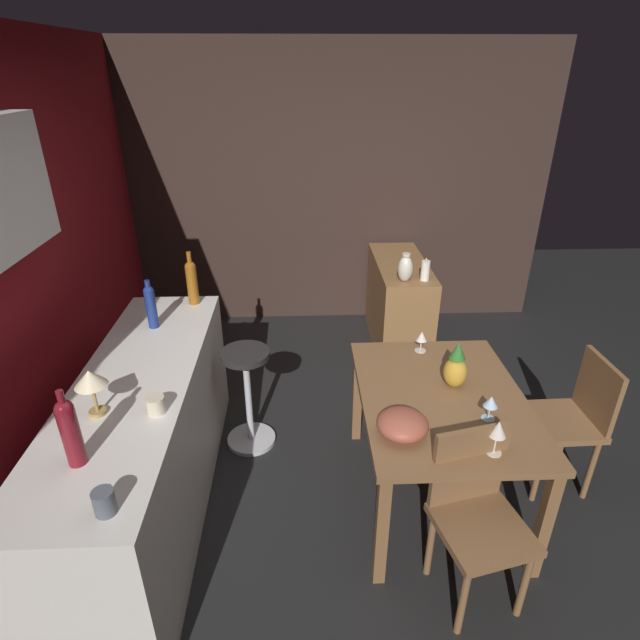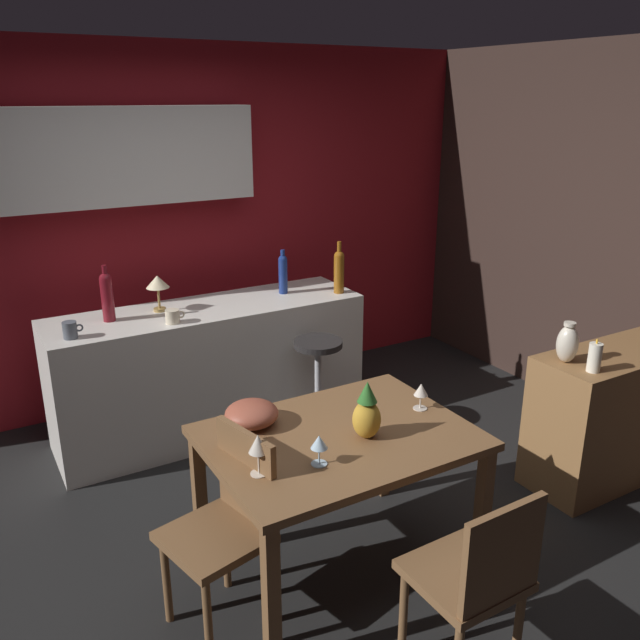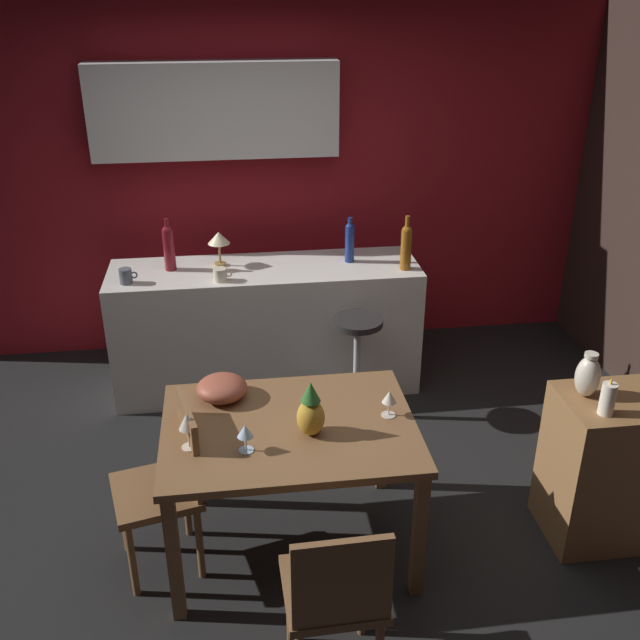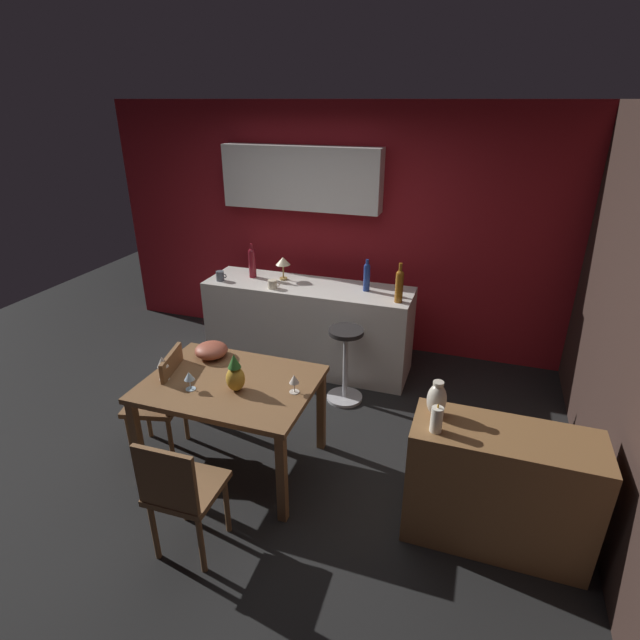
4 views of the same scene
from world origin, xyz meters
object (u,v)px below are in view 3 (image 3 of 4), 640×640
at_px(wine_glass_left, 389,398).
at_px(pillar_candle_tall, 608,399).
at_px(vase_ceramic_ivory, 588,376).
at_px(bar_stool, 357,366).
at_px(wine_glass_center, 245,432).
at_px(fruit_bowl, 222,388).
at_px(chair_near_window, 169,481).
at_px(wine_glass_right, 187,422).
at_px(cup_cream, 220,275).
at_px(chair_by_doorway, 336,595).
at_px(wine_bottle_cobalt, 350,241).
at_px(dining_table, 289,440).
at_px(pineapple_centerpiece, 311,412).
at_px(cup_slate, 126,276).
at_px(wine_bottle_ruby, 169,246).
at_px(wine_bottle_amber, 406,245).
at_px(counter_lamp, 219,240).

relative_size(wine_glass_left, pillar_candle_tall, 0.73).
bearing_deg(wine_glass_left, vase_ceramic_ivory, -4.40).
xyz_separation_m(bar_stool, pillar_candle_tall, (0.93, -1.36, 0.51)).
height_order(bar_stool, wine_glass_center, wine_glass_center).
xyz_separation_m(wine_glass_left, fruit_bowl, (-0.80, 0.27, -0.04)).
xyz_separation_m(chair_near_window, wine_glass_left, (1.08, 0.05, 0.35)).
xyz_separation_m(wine_glass_right, cup_cream, (0.16, 1.59, 0.07)).
xyz_separation_m(chair_by_doorway, wine_bottle_cobalt, (0.48, 2.53, 0.56)).
height_order(dining_table, wine_bottle_cobalt, wine_bottle_cobalt).
height_order(pineapple_centerpiece, wine_bottle_cobalt, wine_bottle_cobalt).
xyz_separation_m(wine_glass_left, vase_ceramic_ivory, (0.96, -0.07, 0.09)).
distance_m(cup_slate, cup_cream, 0.60).
bearing_deg(wine_bottle_ruby, pillar_candle_tall, -42.48).
height_order(chair_by_doorway, wine_bottle_amber, wine_bottle_amber).
distance_m(wine_glass_right, pineapple_centerpiece, 0.56).
bearing_deg(dining_table, cup_slate, 120.96).
xyz_separation_m(bar_stool, wine_bottle_cobalt, (0.04, 0.56, 0.67)).
xyz_separation_m(wine_bottle_amber, cup_slate, (-1.83, -0.01, -0.12)).
bearing_deg(wine_bottle_ruby, pineapple_centerpiece, -67.92).
bearing_deg(fruit_bowl, chair_near_window, -130.46).
height_order(chair_near_window, wine_bottle_cobalt, wine_bottle_cobalt).
bearing_deg(fruit_bowl, pillar_candle_tall, -15.90).
height_order(dining_table, cup_slate, cup_slate).
height_order(wine_bottle_amber, counter_lamp, wine_bottle_amber).
bearing_deg(chair_by_doorway, vase_ceramic_ivory, 29.89).
bearing_deg(counter_lamp, wine_glass_center, -87.32).
bearing_deg(cup_slate, wine_glass_right, -75.06).
bearing_deg(fruit_bowl, wine_glass_left, -18.47).
bearing_deg(chair_near_window, wine_glass_left, 2.76).
relative_size(chair_by_doorway, counter_lamp, 3.65).
height_order(wine_glass_right, cup_cream, cup_cream).
bearing_deg(pillar_candle_tall, dining_table, 171.37).
relative_size(wine_glass_right, counter_lamp, 0.77).
bearing_deg(cup_cream, chair_near_window, -100.74).
distance_m(wine_glass_right, counter_lamp, 1.88).
height_order(dining_table, chair_near_window, chair_near_window).
relative_size(wine_glass_right, cup_cream, 1.49).
relative_size(wine_glass_center, wine_bottle_amber, 0.37).
bearing_deg(bar_stool, wine_bottle_amber, 43.79).
relative_size(chair_near_window, bar_stool, 1.23).
bearing_deg(wine_bottle_ruby, wine_glass_center, -77.47).
bearing_deg(cup_cream, wine_bottle_amber, 2.08).
height_order(chair_near_window, cup_slate, cup_slate).
bearing_deg(wine_bottle_amber, bar_stool, -136.21).
height_order(wine_bottle_cobalt, cup_cream, wine_bottle_cobalt).
distance_m(wine_glass_right, cup_slate, 1.68).
xyz_separation_m(dining_table, chair_by_doorway, (0.10, -0.84, -0.16)).
xyz_separation_m(fruit_bowl, wine_bottle_cobalt, (0.90, 1.41, 0.25)).
relative_size(fruit_bowl, wine_bottle_cobalt, 0.82).
bearing_deg(chair_by_doorway, cup_slate, 113.22).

